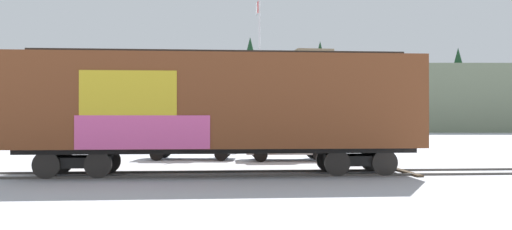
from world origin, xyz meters
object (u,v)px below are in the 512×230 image
Objects in this scene: parked_car_silver at (287,142)px; freight_car at (220,104)px; flagpole at (259,56)px; parked_car_white at (190,143)px.

freight_car is at bearing -115.38° from parked_car_silver.
flagpole reaches higher than freight_car.
parked_car_silver is (1.25, -6.68, -5.02)m from flagpole.
parked_car_white is at bearing 106.35° from freight_car.
flagpole is at bearing 60.18° from parked_car_white.
freight_car is at bearing -73.65° from parked_car_white.
parked_car_silver reaches higher than parked_car_white.
parked_car_silver is (2.82, 5.94, -1.64)m from freight_car.
parked_car_silver is (4.74, -0.59, 0.10)m from parked_car_white.
parked_car_silver is at bearing -7.13° from parked_car_white.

